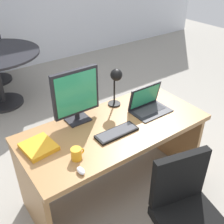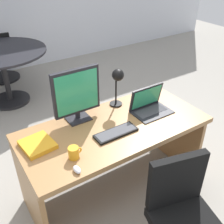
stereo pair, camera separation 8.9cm
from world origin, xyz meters
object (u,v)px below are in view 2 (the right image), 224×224
at_px(desk_lamp, 118,80).
at_px(meeting_chair_far, 0,61).
at_px(laptop, 149,103).
at_px(book, 38,145).
at_px(monitor, 77,94).
at_px(keyboard, 116,133).
at_px(desk, 112,142).
at_px(coffee_mug, 74,153).
at_px(meeting_table, 2,64).
at_px(office_chair, 182,224).
at_px(mouse, 77,170).

bearing_deg(desk_lamp, meeting_chair_far, 99.57).
distance_m(laptop, book, 1.05).
bearing_deg(monitor, keyboard, -66.02).
distance_m(desk, monitor, 0.55).
height_order(laptop, coffee_mug, laptop).
xyz_separation_m(keyboard, book, (-0.59, 0.20, 0.01)).
height_order(laptop, meeting_table, laptop).
relative_size(office_chair, meeting_table, 0.67).
xyz_separation_m(book, meeting_chair_far, (0.37, 3.04, -0.41)).
relative_size(desk, monitor, 3.40).
bearing_deg(keyboard, laptop, 17.24).
relative_size(laptop, meeting_table, 0.27).
height_order(desk_lamp, meeting_chair_far, desk_lamp).
relative_size(desk_lamp, coffee_mug, 3.60).
bearing_deg(desk_lamp, mouse, -141.39).
bearing_deg(office_chair, keyboard, 98.46).
relative_size(coffee_mug, office_chair, 0.12).
relative_size(laptop, mouse, 4.33).
bearing_deg(book, coffee_mug, -56.31).
distance_m(desk, coffee_mug, 0.57).
bearing_deg(desk, mouse, -145.35).
xyz_separation_m(monitor, meeting_chair_far, (-0.07, 2.88, -0.65)).
bearing_deg(laptop, monitor, 160.71).
bearing_deg(meeting_chair_far, office_chair, -85.20).
distance_m(office_chair, meeting_table, 3.16).
xyz_separation_m(laptop, meeting_chair_far, (-0.68, 3.09, -0.47)).
relative_size(desk, desk_lamp, 4.30).
xyz_separation_m(monitor, book, (-0.43, -0.16, -0.24)).
relative_size(laptop, office_chair, 0.41).
relative_size(book, office_chair, 0.32).
relative_size(keyboard, mouse, 4.53).
bearing_deg(monitor, coffee_mug, -120.57).
bearing_deg(desk_lamp, keyboard, -125.37).
xyz_separation_m(laptop, mouse, (-0.92, -0.35, -0.05)).
height_order(desk_lamp, book, desk_lamp).
bearing_deg(keyboard, office_chair, -81.54).
height_order(desk, meeting_chair_far, meeting_chair_far).
xyz_separation_m(mouse, desk_lamp, (0.72, 0.57, 0.25)).
relative_size(monitor, book, 1.78).
distance_m(monitor, meeting_table, 2.09).
xyz_separation_m(laptop, desk_lamp, (-0.20, 0.22, 0.20)).
bearing_deg(desk, laptop, -0.26).
height_order(book, meeting_table, meeting_table).
relative_size(keyboard, meeting_table, 0.29).
height_order(keyboard, meeting_chair_far, meeting_chair_far).
distance_m(office_chair, meeting_chair_far, 3.97).
height_order(laptop, mouse, laptop).
bearing_deg(book, monitor, 20.55).
height_order(laptop, keyboard, laptop).
relative_size(desk, office_chair, 1.90).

